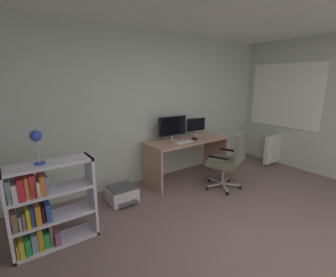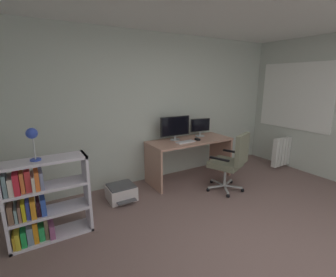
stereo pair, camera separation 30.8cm
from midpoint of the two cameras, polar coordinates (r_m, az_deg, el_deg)
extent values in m
cube|color=#795E5A|center=(3.01, 22.55, -24.83)|extent=(5.51, 5.21, 0.02)
cube|color=beige|center=(4.36, -6.69, 6.92)|extent=(5.51, 0.10, 2.61)
cube|color=white|center=(5.62, 24.50, 9.22)|extent=(0.01, 1.42, 1.23)
cube|color=white|center=(5.61, 24.47, 9.22)|extent=(0.02, 1.50, 1.31)
cube|color=tan|center=(4.41, 2.52, -0.45)|extent=(1.56, 0.63, 0.04)
cube|color=tan|center=(4.11, -5.96, -7.08)|extent=(0.04, 0.61, 0.72)
cube|color=tan|center=(5.00, 9.35, -3.37)|extent=(0.04, 0.61, 0.72)
cylinder|color=#B2B5B7|center=(4.37, -1.00, -0.24)|extent=(0.18, 0.18, 0.01)
cylinder|color=#B2B5B7|center=(4.36, -1.01, 0.37)|extent=(0.03, 0.03, 0.08)
cube|color=black|center=(4.31, -1.02, 2.99)|extent=(0.57, 0.06, 0.35)
cube|color=black|center=(4.30, -0.87, 2.94)|extent=(0.53, 0.03, 0.32)
cylinder|color=#B2B5B7|center=(4.71, 4.71, 0.75)|extent=(0.18, 0.18, 0.01)
cylinder|color=#B2B5B7|center=(4.69, 4.72, 1.42)|extent=(0.03, 0.03, 0.10)
cube|color=black|center=(4.66, 4.76, 3.33)|extent=(0.40, 0.10, 0.24)
cube|color=black|center=(4.64, 4.90, 3.29)|extent=(0.36, 0.06, 0.22)
cube|color=silver|center=(4.20, 1.61, -0.76)|extent=(0.35, 0.15, 0.02)
cube|color=black|center=(4.38, 4.31, -0.10)|extent=(0.07, 0.10, 0.03)
cube|color=#B7BABC|center=(4.43, 11.48, -9.75)|extent=(0.29, 0.14, 0.02)
sphere|color=black|center=(4.58, 12.14, -9.54)|extent=(0.06, 0.06, 0.06)
cube|color=#B7BABC|center=(4.39, 9.22, -9.87)|extent=(0.05, 0.30, 0.02)
sphere|color=black|center=(4.50, 7.75, -9.78)|extent=(0.06, 0.06, 0.06)
cube|color=#B7BABC|center=(4.23, 9.00, -10.82)|extent=(0.30, 0.10, 0.02)
sphere|color=black|center=(4.18, 7.17, -11.68)|extent=(0.06, 0.06, 0.06)
cube|color=#B7BABC|center=(4.17, 11.26, -11.29)|extent=(0.19, 0.27, 0.02)
sphere|color=black|center=(4.06, 11.78, -12.68)|extent=(0.06, 0.06, 0.06)
cube|color=#B7BABC|center=(4.30, 12.78, -10.58)|extent=(0.22, 0.25, 0.02)
sphere|color=black|center=(4.32, 14.77, -11.18)|extent=(0.06, 0.06, 0.06)
cylinder|color=#B7BABC|center=(4.23, 10.85, -8.35)|extent=(0.04, 0.04, 0.34)
cube|color=#6D6D59|center=(4.16, 10.99, -5.54)|extent=(0.60, 0.60, 0.10)
cube|color=#6D6D59|center=(3.99, 14.67, -2.14)|extent=(0.42, 0.22, 0.49)
cube|color=black|center=(3.89, 9.73, -4.52)|extent=(0.16, 0.32, 0.03)
cube|color=black|center=(4.34, 12.30, -2.71)|extent=(0.16, 0.32, 0.03)
cube|color=silver|center=(3.09, -36.39, -14.75)|extent=(0.03, 0.30, 0.97)
cube|color=silver|center=(3.16, -20.44, -12.19)|extent=(0.03, 0.30, 0.97)
cube|color=silver|center=(2.92, -29.33, -5.35)|extent=(0.89, 0.30, 0.03)
cube|color=silver|center=(3.32, -27.31, -20.81)|extent=(0.89, 0.30, 0.03)
cube|color=silver|center=(3.16, -27.95, -16.11)|extent=(0.82, 0.30, 0.03)
cube|color=silver|center=(3.03, -28.63, -10.95)|extent=(0.82, 0.30, 0.03)
cube|color=gold|center=(3.26, -34.68, -20.50)|extent=(0.02, 0.25, 0.16)
cube|color=gold|center=(3.25, -34.02, -20.29)|extent=(0.05, 0.25, 0.18)
cube|color=green|center=(3.26, -32.99, -19.98)|extent=(0.05, 0.27, 0.18)
cube|color=#788DA4|center=(3.24, -31.83, -19.81)|extent=(0.06, 0.22, 0.21)
cube|color=orange|center=(3.25, -30.85, -19.23)|extent=(0.05, 0.25, 0.24)
cube|color=green|center=(3.27, -29.68, -19.63)|extent=(0.06, 0.22, 0.17)
cube|color=#77644A|center=(3.25, -28.82, -18.92)|extent=(0.04, 0.22, 0.24)
cube|color=#964F7F|center=(3.27, -27.72, -19.49)|extent=(0.06, 0.26, 0.16)
cube|color=brown|center=(3.10, -35.31, -15.33)|extent=(0.05, 0.25, 0.20)
cube|color=gray|center=(3.12, -34.39, -15.49)|extent=(0.03, 0.27, 0.16)
cube|color=#8C6253|center=(3.10, -33.76, -15.34)|extent=(0.03, 0.25, 0.17)
cube|color=gold|center=(3.10, -33.06, -14.93)|extent=(0.04, 0.27, 0.20)
cube|color=#2E3EA4|center=(3.10, -32.28, -14.79)|extent=(0.04, 0.24, 0.20)
cube|color=orange|center=(3.09, -31.34, -14.68)|extent=(0.05, 0.26, 0.21)
cube|color=black|center=(3.11, -30.34, -14.75)|extent=(0.04, 0.21, 0.18)
cube|color=#2F50B3|center=(3.10, -29.42, -14.50)|extent=(0.05, 0.23, 0.20)
cube|color=slate|center=(2.97, -36.35, -9.69)|extent=(0.04, 0.27, 0.23)
cube|color=silver|center=(2.97, -35.35, -10.05)|extent=(0.05, 0.25, 0.18)
cube|color=red|center=(2.97, -34.37, -9.51)|extent=(0.05, 0.28, 0.23)
cube|color=orange|center=(2.98, -33.36, -9.33)|extent=(0.04, 0.24, 0.22)
cube|color=red|center=(2.97, -32.34, -9.14)|extent=(0.05, 0.22, 0.23)
cube|color=beige|center=(2.98, -31.38, -9.64)|extent=(0.03, 0.27, 0.17)
cube|color=orange|center=(2.97, -30.66, -9.17)|extent=(0.04, 0.24, 0.21)
cube|color=#777DA4|center=(2.98, -29.83, -9.15)|extent=(0.04, 0.25, 0.19)
cylinder|color=#2D45B8|center=(2.91, -30.87, -5.12)|extent=(0.11, 0.11, 0.02)
cylinder|color=silver|center=(2.87, -31.19, -2.60)|extent=(0.01, 0.01, 0.25)
sphere|color=#2D45B8|center=(2.84, -31.66, 0.51)|extent=(0.12, 0.12, 0.12)
cube|color=silver|center=(3.87, -13.17, -12.86)|extent=(0.42, 0.37, 0.22)
cube|color=#4C4C51|center=(3.82, -13.27, -11.25)|extent=(0.38, 0.34, 0.02)
cube|color=#4C4C51|center=(3.70, -11.74, -14.80)|extent=(0.29, 0.10, 0.01)
cube|color=white|center=(5.44, 20.99, -2.74)|extent=(0.07, 0.10, 0.59)
cube|color=white|center=(5.52, 21.55, -2.56)|extent=(0.07, 0.10, 0.59)
cube|color=white|center=(5.60, 22.10, -2.38)|extent=(0.07, 0.10, 0.59)
cube|color=white|center=(5.68, 22.64, -2.21)|extent=(0.07, 0.10, 0.59)
cube|color=white|center=(5.76, 23.15, -2.04)|extent=(0.07, 0.10, 0.59)
cube|color=white|center=(5.84, 23.66, -1.87)|extent=(0.07, 0.10, 0.59)
cube|color=white|center=(5.93, 24.15, -1.71)|extent=(0.07, 0.10, 0.59)
cube|color=white|center=(6.01, 24.62, -1.56)|extent=(0.07, 0.10, 0.59)
camera|label=1|loc=(0.15, -92.35, -0.58)|focal=25.71mm
camera|label=2|loc=(0.15, 87.65, 0.58)|focal=25.71mm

